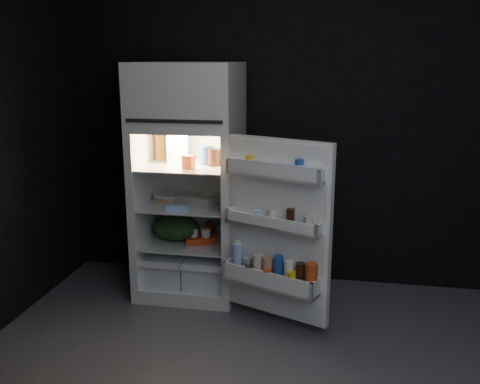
% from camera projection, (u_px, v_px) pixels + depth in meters
% --- Properties ---
extents(wall_back, '(4.00, 0.00, 2.70)m').
position_uv_depth(wall_back, '(312.00, 118.00, 4.21)').
color(wall_back, black).
rests_on(wall_back, ground).
extents(wall_front, '(4.00, 0.00, 2.70)m').
position_uv_depth(wall_front, '(209.00, 320.00, 0.97)').
color(wall_front, black).
rests_on(wall_front, ground).
extents(refrigerator, '(0.76, 0.71, 1.78)m').
position_uv_depth(refrigerator, '(190.00, 172.00, 4.10)').
color(refrigerator, white).
rests_on(refrigerator, ground).
extents(fridge_door, '(0.74, 0.45, 1.22)m').
position_uv_depth(fridge_door, '(276.00, 233.00, 3.54)').
color(fridge_door, white).
rests_on(fridge_door, ground).
extents(milk_jug, '(0.20, 0.20, 0.24)m').
position_uv_depth(milk_jug, '(177.00, 147.00, 4.10)').
color(milk_jug, white).
rests_on(milk_jug, refrigerator).
extents(mayo_jar, '(0.14, 0.14, 0.14)m').
position_uv_depth(mayo_jar, '(207.00, 155.00, 4.02)').
color(mayo_jar, '#1B4496').
rests_on(mayo_jar, refrigerator).
extents(jam_jar, '(0.13, 0.13, 0.13)m').
position_uv_depth(jam_jar, '(214.00, 157.00, 3.98)').
color(jam_jar, black).
rests_on(jam_jar, refrigerator).
extents(amber_bottle, '(0.09, 0.09, 0.22)m').
position_uv_depth(amber_bottle, '(159.00, 146.00, 4.20)').
color(amber_bottle, '#A96B1B').
rests_on(amber_bottle, refrigerator).
extents(small_carton, '(0.09, 0.08, 0.10)m').
position_uv_depth(small_carton, '(189.00, 162.00, 3.87)').
color(small_carton, '#CB4317').
rests_on(small_carton, refrigerator).
extents(egg_carton, '(0.33, 0.22, 0.07)m').
position_uv_depth(egg_carton, '(196.00, 200.00, 4.04)').
color(egg_carton, gray).
rests_on(egg_carton, refrigerator).
extents(pie, '(0.39, 0.39, 0.04)m').
position_uv_depth(pie, '(172.00, 196.00, 4.22)').
color(pie, tan).
rests_on(pie, refrigerator).
extents(flat_package, '(0.17, 0.09, 0.04)m').
position_uv_depth(flat_package, '(177.00, 207.00, 3.91)').
color(flat_package, '#96B7E8').
rests_on(flat_package, refrigerator).
extents(wrapped_pkg, '(0.16, 0.15, 0.05)m').
position_uv_depth(wrapped_pkg, '(212.00, 197.00, 4.18)').
color(wrapped_pkg, beige).
rests_on(wrapped_pkg, refrigerator).
extents(produce_bag, '(0.43, 0.38, 0.20)m').
position_uv_depth(produce_bag, '(177.00, 227.00, 4.17)').
color(produce_bag, '#193815').
rests_on(produce_bag, refrigerator).
extents(yogurt_tray, '(0.27, 0.21, 0.05)m').
position_uv_depth(yogurt_tray, '(201.00, 240.00, 4.11)').
color(yogurt_tray, red).
rests_on(yogurt_tray, refrigerator).
extents(small_can_red, '(0.07, 0.07, 0.09)m').
position_uv_depth(small_can_red, '(210.00, 227.00, 4.35)').
color(small_can_red, red).
rests_on(small_can_red, refrigerator).
extents(small_can_silver, '(0.09, 0.09, 0.09)m').
position_uv_depth(small_can_silver, '(219.00, 230.00, 4.28)').
color(small_can_silver, silver).
rests_on(small_can_silver, refrigerator).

